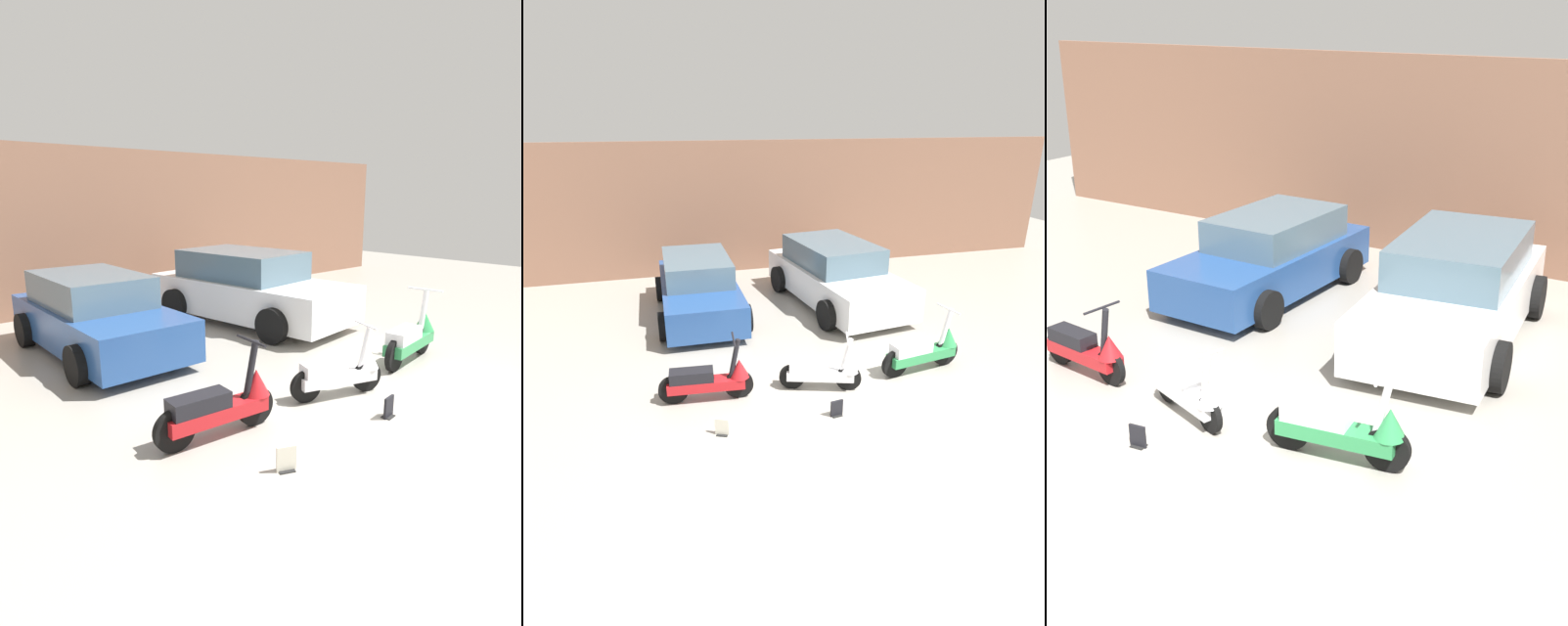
{
  "view_description": "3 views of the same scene",
  "coord_description": "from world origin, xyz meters",
  "views": [
    {
      "loc": [
        -5.09,
        -2.73,
        2.61
      ],
      "look_at": [
        -0.19,
        2.69,
        0.83
      ],
      "focal_mm": 28.0,
      "sensor_mm": 36.0,
      "label": 1
    },
    {
      "loc": [
        -2.81,
        -5.58,
        4.2
      ],
      "look_at": [
        -0.43,
        2.81,
        0.7
      ],
      "focal_mm": 28.0,
      "sensor_mm": 36.0,
      "label": 2
    },
    {
      "loc": [
        5.13,
        -5.04,
        4.52
      ],
      "look_at": [
        0.25,
        2.81,
        0.82
      ],
      "focal_mm": 45.0,
      "sensor_mm": 36.0,
      "label": 3
    }
  ],
  "objects": [
    {
      "name": "placard_near_right_scooter",
      "position": [
        -0.32,
        0.25,
        0.11
      ],
      "size": [
        0.2,
        0.14,
        0.26
      ],
      "rotation": [
        0.0,
        0.0,
        0.13
      ],
      "color": "black",
      "rests_on": "ground_plane"
    },
    {
      "name": "scooter_front_left",
      "position": [
        -2.09,
        1.23,
        0.37
      ],
      "size": [
        1.49,
        0.54,
        1.04
      ],
      "rotation": [
        0.0,
        0.0,
        -0.1
      ],
      "color": "black",
      "rests_on": "ground_plane"
    },
    {
      "name": "placard_near_left_scooter",
      "position": [
        -2.07,
        0.25,
        0.11
      ],
      "size": [
        0.2,
        0.17,
        0.26
      ],
      "rotation": [
        0.0,
        0.0,
        -0.42
      ],
      "color": "black",
      "rests_on": "ground_plane"
    },
    {
      "name": "scooter_front_right",
      "position": [
        -0.24,
        1.05,
        0.34
      ],
      "size": [
        1.3,
        0.67,
        0.94
      ],
      "rotation": [
        0.0,
        0.0,
        -0.33
      ],
      "color": "black",
      "rests_on": "ground_plane"
    },
    {
      "name": "car_rear_left",
      "position": [
        -1.82,
        4.99,
        0.63
      ],
      "size": [
        1.94,
        3.92,
        1.32
      ],
      "rotation": [
        0.0,
        0.0,
        -1.59
      ],
      "color": "navy",
      "rests_on": "ground_plane"
    },
    {
      "name": "wall_back",
      "position": [
        0.0,
        8.19,
        1.82
      ],
      "size": [
        19.6,
        0.12,
        3.64
      ],
      "primitive_type": "cube",
      "color": "#845B47",
      "rests_on": "ground_plane"
    },
    {
      "name": "scooter_front_center",
      "position": [
        1.7,
        1.19,
        0.4
      ],
      "size": [
        1.6,
        0.61,
        1.12
      ],
      "rotation": [
        0.0,
        0.0,
        0.15
      ],
      "color": "black",
      "rests_on": "ground_plane"
    },
    {
      "name": "car_rear_center",
      "position": [
        1.44,
        4.85,
        0.7
      ],
      "size": [
        2.49,
        4.51,
        1.47
      ],
      "rotation": [
        0.0,
        0.0,
        -1.45
      ],
      "color": "white",
      "rests_on": "ground_plane"
    },
    {
      "name": "ground_plane",
      "position": [
        0.0,
        0.0,
        0.0
      ],
      "size": [
        28.0,
        28.0,
        0.0
      ],
      "primitive_type": "plane",
      "color": "#9E998E"
    }
  ]
}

